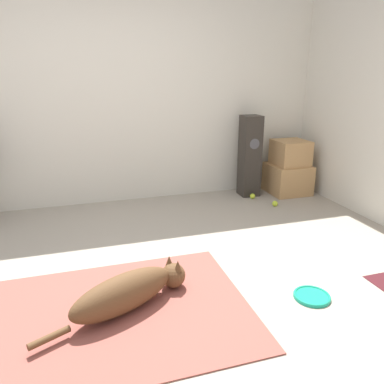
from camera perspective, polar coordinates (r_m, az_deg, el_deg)
name	(u,v)px	position (r m, az deg, el deg)	size (l,w,h in m)	color
ground_plane	(144,290)	(2.84, -7.27, -14.66)	(12.00, 12.00, 0.00)	#9E9384
wall_back	(107,94)	(4.49, -12.84, 14.34)	(8.00, 0.06, 2.55)	beige
area_rug	(117,314)	(2.63, -11.33, -17.70)	(1.74, 1.31, 0.01)	#934C42
dog	(129,291)	(2.60, -9.52, -14.67)	(1.04, 0.56, 0.26)	brown
frisbee	(312,296)	(2.87, 17.81, -14.87)	(0.26, 0.26, 0.03)	#199E7A
cardboard_box_lower	(288,179)	(5.04, 14.36, 1.98)	(0.49, 0.49, 0.37)	tan
cardboard_box_upper	(290,153)	(4.96, 14.77, 5.81)	(0.40, 0.41, 0.31)	tan
floor_speaker	(250,156)	(4.77, 8.80, 5.40)	(0.23, 0.23, 1.01)	#2D2823
tennis_ball_by_boxes	(253,196)	(4.74, 9.21, -0.63)	(0.07, 0.07, 0.07)	#C6E033
tennis_ball_near_speaker	(275,204)	(4.53, 12.53, -1.73)	(0.07, 0.07, 0.07)	#C6E033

